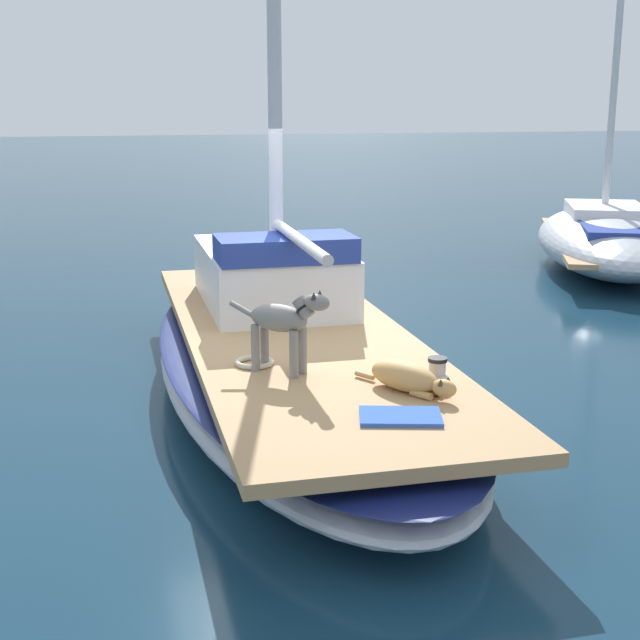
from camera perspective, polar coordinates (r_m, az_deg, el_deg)
The scene contains 10 objects.
ground_plane at distance 8.65m, azimuth -1.52°, elevation -4.93°, with size 120.00×120.00×0.00m, color #143347.
sailboat_main at distance 8.54m, azimuth -1.54°, elevation -2.81°, with size 2.57×7.26×0.66m.
mast_main at distance 8.92m, azimuth -2.73°, elevation 18.17°, with size 0.14×2.27×6.27m.
cabin_house at distance 9.44m, azimuth -3.00°, elevation 3.01°, with size 1.42×2.23×0.84m.
dog_tan at distance 6.75m, azimuth 5.62°, elevation -3.66°, with size 0.59×0.84×0.22m.
dog_grey at distance 7.08m, azimuth -2.34°, elevation -0.10°, with size 0.73×0.71×0.70m.
deck_winch at distance 6.94m, azimuth 7.46°, elevation -3.27°, with size 0.16×0.16×0.21m.
coiled_rope at distance 7.41m, azimuth -4.19°, elevation -2.70°, with size 0.32×0.32×0.04m, color beige.
deck_towel at distance 6.21m, azimuth 5.13°, elevation -6.13°, with size 0.56×0.36×0.03m, color blue.
moored_boat_starboard_side at distance 15.82m, azimuth 17.81°, elevation 5.00°, with size 4.22×6.07×6.41m.
Camera 1 is at (-1.65, -8.01, 2.81)m, focal length 50.35 mm.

